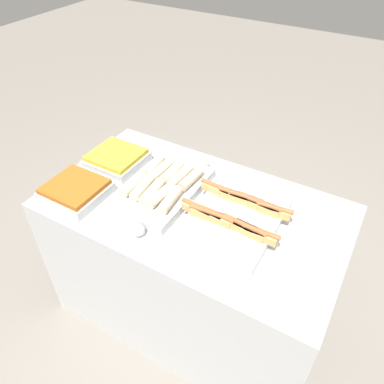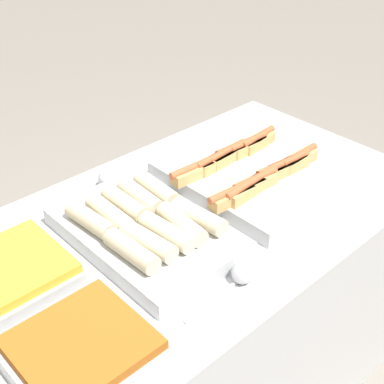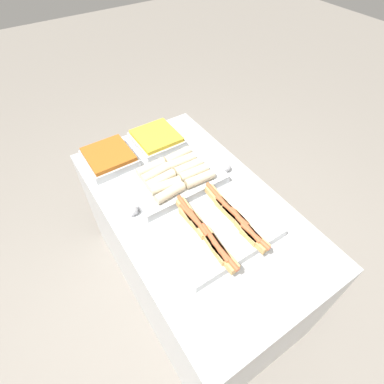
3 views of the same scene
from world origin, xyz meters
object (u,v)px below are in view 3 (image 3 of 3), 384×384
tray_side_front (109,158)px  serving_spoon_near (131,209)px  tray_side_back (157,139)px  tray_wraps (175,177)px  tray_hotdogs (219,229)px  serving_spoon_far (224,166)px

tray_side_front → serving_spoon_near: (0.42, -0.06, -0.01)m
tray_side_front → tray_side_back: bearing=90.0°
tray_wraps → tray_side_front: bearing=-146.6°
tray_side_back → tray_hotdogs: bearing=-6.2°
tray_hotdogs → tray_wraps: (-0.41, -0.00, 0.00)m
tray_side_front → tray_side_back: 0.32m
serving_spoon_far → tray_side_back: bearing=-153.7°
tray_hotdogs → tray_side_back: bearing=173.8°
tray_side_back → serving_spoon_far: tray_side_back is taller
tray_side_front → serving_spoon_near: tray_side_front is taller
tray_wraps → serving_spoon_far: tray_wraps is taller
tray_side_front → serving_spoon_far: bearing=51.2°
tray_side_back → serving_spoon_far: bearing=26.3°
serving_spoon_near → tray_side_front: bearing=172.1°
tray_hotdogs → tray_side_front: (-0.76, -0.23, -0.00)m
tray_hotdogs → tray_side_front: tray_hotdogs is taller
tray_side_front → serving_spoon_far: tray_side_front is taller
tray_wraps → tray_side_back: tray_wraps is taller
serving_spoon_far → serving_spoon_near: bearing=-90.6°
tray_hotdogs → tray_side_back: 0.77m
tray_side_back → serving_spoon_near: 0.56m
tray_hotdogs → tray_wraps: tray_wraps is taller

